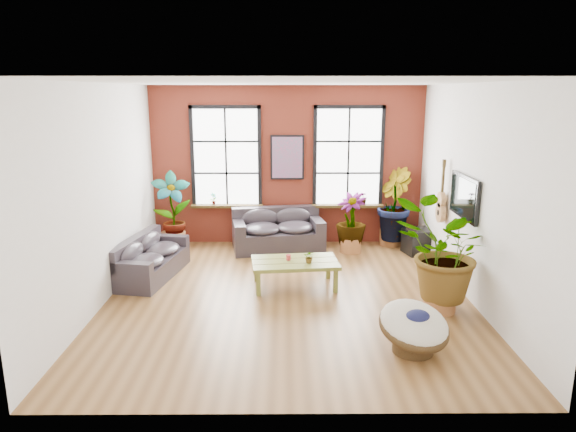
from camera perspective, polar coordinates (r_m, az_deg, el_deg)
name	(u,v)px	position (r m, az deg, el deg)	size (l,w,h in m)	color
room	(288,193)	(8.39, 0.02, 2.56)	(6.04, 6.54, 3.54)	brown
sofa_back	(278,231)	(11.18, -1.15, -1.69)	(2.06, 1.25, 0.89)	#2C252D
sofa_left	(149,259)	(9.89, -15.21, -4.64)	(1.11, 2.00, 0.75)	#2C252D
coffee_table	(295,264)	(9.03, 0.76, -5.33)	(1.57, 1.00, 0.58)	olive
papasan_chair	(414,327)	(7.08, 13.83, -11.84)	(1.22, 1.22, 0.70)	#432F18
poster	(287,157)	(11.36, -0.08, 6.52)	(0.74, 0.06, 0.98)	black
tv_wall_unit	(457,199)	(9.36, 18.26, 1.76)	(0.13, 1.86, 1.20)	black
media_box	(420,241)	(11.27, 14.45, -2.73)	(0.74, 0.67, 0.53)	black
pot_back_left	(173,241)	(11.44, -12.61, -2.74)	(0.67, 0.67, 0.39)	#A06134
pot_back_right	(391,237)	(11.77, 11.32, -2.30)	(0.52, 0.52, 0.36)	#A06134
pot_right_wall	(440,299)	(8.50, 16.49, -8.88)	(0.60, 0.60, 0.37)	#A06134
pot_mid	(350,245)	(11.11, 6.95, -3.20)	(0.50, 0.50, 0.32)	#A06134
floor_plant_back_left	(172,208)	(11.28, -12.77, 0.88)	(0.82, 0.56, 1.56)	#1E4B14
floor_plant_back_right	(393,204)	(11.54, 11.54, 1.35)	(0.89, 0.71, 1.61)	#1E4B14
floor_plant_right_wall	(443,252)	(8.26, 16.81, -3.89)	(1.43, 1.24, 1.59)	#1E4B14
floor_plant_mid	(351,220)	(11.00, 7.03, -0.40)	(0.64, 0.64, 1.14)	#1E4B14
table_plant	(309,257)	(8.88, 2.40, -4.55)	(0.20, 0.17, 0.22)	#1E4B14
sill_plant_left	(213,199)	(11.57, -8.28, 1.91)	(0.14, 0.10, 0.27)	#1E4B14
sill_plant_right	(363,199)	(11.59, 8.36, 1.94)	(0.15, 0.15, 0.27)	#1E4B14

